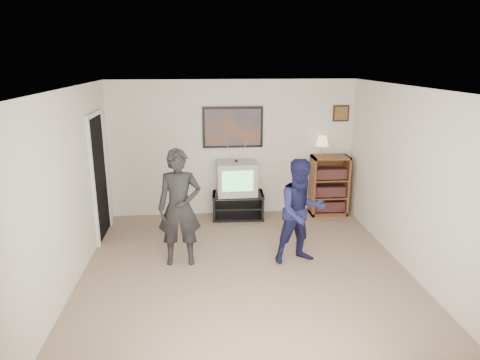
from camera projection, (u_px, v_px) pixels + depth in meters
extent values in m
cube|color=#816551|center=(247.00, 276.00, 5.83)|extent=(4.50, 5.00, 0.01)
cube|color=white|center=(247.00, 89.00, 5.14)|extent=(4.50, 5.00, 0.01)
cube|color=silver|center=(233.00, 149.00, 7.88)|extent=(4.50, 0.01, 2.50)
cube|color=silver|center=(67.00, 193.00, 5.29)|extent=(0.01, 5.00, 2.50)
cube|color=silver|center=(415.00, 184.00, 5.68)|extent=(0.01, 5.00, 2.50)
cube|color=black|center=(238.00, 194.00, 7.85)|extent=(0.96, 0.57, 0.04)
cube|color=black|center=(238.00, 216.00, 7.96)|extent=(0.96, 0.57, 0.04)
cube|color=black|center=(214.00, 206.00, 7.87)|extent=(0.06, 0.50, 0.47)
cube|color=black|center=(261.00, 205.00, 7.94)|extent=(0.06, 0.50, 0.47)
imported|color=black|center=(180.00, 208.00, 5.99)|extent=(0.62, 0.41, 1.67)
imported|color=#181A44|center=(301.00, 212.00, 6.05)|extent=(0.85, 0.72, 1.53)
cube|color=white|center=(177.00, 186.00, 6.09)|extent=(0.08, 0.12, 0.03)
cube|color=white|center=(302.00, 193.00, 6.24)|extent=(0.04, 0.12, 0.03)
cube|color=black|center=(233.00, 127.00, 7.75)|extent=(1.10, 0.03, 0.75)
cube|color=white|center=(202.00, 111.00, 7.62)|extent=(0.28, 0.02, 0.14)
cube|color=black|center=(341.00, 113.00, 7.86)|extent=(0.30, 0.03, 0.30)
cube|color=black|center=(99.00, 178.00, 6.90)|extent=(0.03, 0.85, 2.00)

